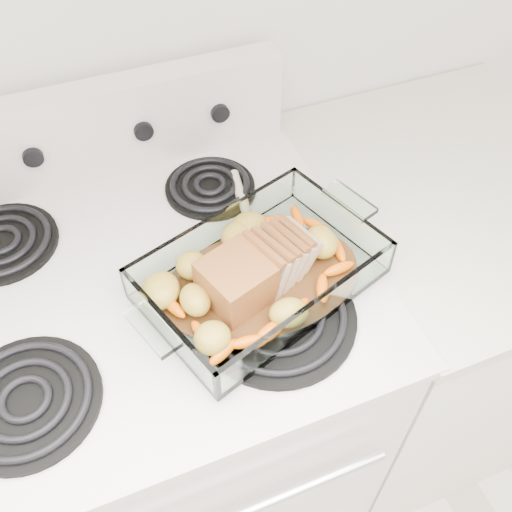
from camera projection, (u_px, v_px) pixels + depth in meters
name	position (u px, v px, depth m)	size (l,w,h in m)	color
electric_range	(166.00, 403.00, 1.29)	(0.78, 0.70, 1.12)	silver
counter_right	(417.00, 317.00, 1.46)	(0.58, 0.68, 0.93)	white
baking_dish	(261.00, 277.00, 0.91)	(0.36, 0.24, 0.07)	white
pork_roast	(249.00, 270.00, 0.88)	(0.20, 0.09, 0.08)	brown
roast_vegetables	(250.00, 258.00, 0.92)	(0.36, 0.20, 0.04)	#FF6907
wooden_spoon	(259.00, 242.00, 0.98)	(0.06, 0.28, 0.02)	beige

